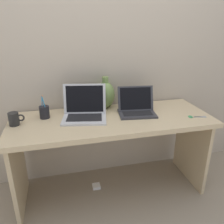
{
  "coord_description": "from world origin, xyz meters",
  "views": [
    {
      "loc": [
        -0.4,
        -1.65,
        1.44
      ],
      "look_at": [
        0.0,
        0.0,
        0.77
      ],
      "focal_mm": 36.44,
      "sensor_mm": 36.0,
      "label": 1
    }
  ],
  "objects_px": {
    "coffee_mug": "(14,119)",
    "pen_cup": "(44,112)",
    "green_vase": "(105,94)",
    "scissors": "(194,117)",
    "laptop_left": "(85,109)",
    "power_brick": "(96,186)",
    "laptop_right": "(136,106)"
  },
  "relations": [
    {
      "from": "scissors",
      "to": "power_brick",
      "type": "bearing_deg",
      "value": 166.0
    },
    {
      "from": "power_brick",
      "to": "coffee_mug",
      "type": "bearing_deg",
      "value": -178.51
    },
    {
      "from": "laptop_left",
      "to": "coffee_mug",
      "type": "height_order",
      "value": "laptop_left"
    },
    {
      "from": "coffee_mug",
      "to": "pen_cup",
      "type": "distance_m",
      "value": 0.23
    },
    {
      "from": "laptop_right",
      "to": "laptop_left",
      "type": "bearing_deg",
      "value": 178.25
    },
    {
      "from": "pen_cup",
      "to": "power_brick",
      "type": "height_order",
      "value": "pen_cup"
    },
    {
      "from": "coffee_mug",
      "to": "pen_cup",
      "type": "height_order",
      "value": "pen_cup"
    },
    {
      "from": "power_brick",
      "to": "laptop_right",
      "type": "bearing_deg",
      "value": 0.68
    },
    {
      "from": "laptop_right",
      "to": "coffee_mug",
      "type": "relative_size",
      "value": 2.82
    },
    {
      "from": "pen_cup",
      "to": "power_brick",
      "type": "relative_size",
      "value": 2.64
    },
    {
      "from": "coffee_mug",
      "to": "scissors",
      "type": "xyz_separation_m",
      "value": [
        1.4,
        -0.18,
        -0.05
      ]
    },
    {
      "from": "green_vase",
      "to": "scissors",
      "type": "relative_size",
      "value": 1.92
    },
    {
      "from": "power_brick",
      "to": "laptop_left",
      "type": "bearing_deg",
      "value": 166.49
    },
    {
      "from": "green_vase",
      "to": "coffee_mug",
      "type": "relative_size",
      "value": 2.43
    },
    {
      "from": "pen_cup",
      "to": "power_brick",
      "type": "xyz_separation_m",
      "value": [
        0.39,
        -0.07,
        -0.76
      ]
    },
    {
      "from": "scissors",
      "to": "green_vase",
      "type": "bearing_deg",
      "value": 148.92
    },
    {
      "from": "green_vase",
      "to": "power_brick",
      "type": "bearing_deg",
      "value": -125.09
    },
    {
      "from": "laptop_right",
      "to": "green_vase",
      "type": "height_order",
      "value": "green_vase"
    },
    {
      "from": "coffee_mug",
      "to": "scissors",
      "type": "bearing_deg",
      "value": -7.4
    },
    {
      "from": "laptop_left",
      "to": "scissors",
      "type": "bearing_deg",
      "value": -13.95
    },
    {
      "from": "laptop_left",
      "to": "scissors",
      "type": "relative_size",
      "value": 2.62
    },
    {
      "from": "pen_cup",
      "to": "scissors",
      "type": "relative_size",
      "value": 1.25
    },
    {
      "from": "laptop_right",
      "to": "green_vase",
      "type": "relative_size",
      "value": 1.16
    },
    {
      "from": "laptop_right",
      "to": "pen_cup",
      "type": "relative_size",
      "value": 1.78
    },
    {
      "from": "coffee_mug",
      "to": "scissors",
      "type": "height_order",
      "value": "coffee_mug"
    },
    {
      "from": "green_vase",
      "to": "scissors",
      "type": "distance_m",
      "value": 0.77
    },
    {
      "from": "coffee_mug",
      "to": "pen_cup",
      "type": "xyz_separation_m",
      "value": [
        0.21,
        0.09,
        0.0
      ]
    },
    {
      "from": "laptop_left",
      "to": "power_brick",
      "type": "bearing_deg",
      "value": -13.51
    },
    {
      "from": "green_vase",
      "to": "coffee_mug",
      "type": "distance_m",
      "value": 0.78
    },
    {
      "from": "pen_cup",
      "to": "scissors",
      "type": "distance_m",
      "value": 1.21
    },
    {
      "from": "laptop_right",
      "to": "pen_cup",
      "type": "xyz_separation_m",
      "value": [
        -0.75,
        0.07,
        -0.01
      ]
    },
    {
      "from": "laptop_right",
      "to": "scissors",
      "type": "relative_size",
      "value": 2.22
    }
  ]
}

